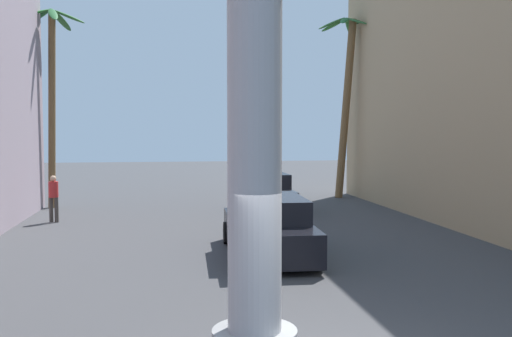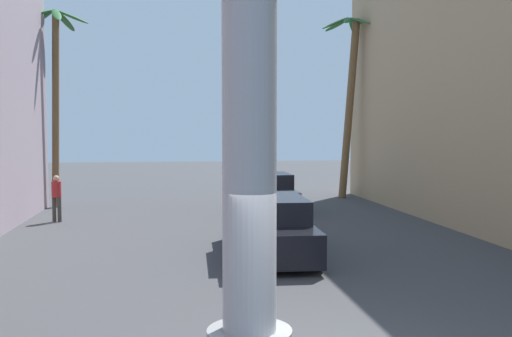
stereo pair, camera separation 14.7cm
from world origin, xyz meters
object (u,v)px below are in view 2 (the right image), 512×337
object	(u,v)px
car_far	(268,193)
pedestrian_far_left	(57,195)
palm_tree_far_right	(349,87)
palm_tree_far_left	(55,83)
car_lead	(268,228)

from	to	relation	value
car_far	pedestrian_far_left	distance (m)	8.22
car_far	palm_tree_far_right	bearing A→B (deg)	40.82
palm_tree_far_right	pedestrian_far_left	distance (m)	14.66
palm_tree_far_left	car_far	bearing A→B (deg)	-15.55
palm_tree_far_left	palm_tree_far_right	distance (m)	13.58
car_far	palm_tree_far_right	world-z (taller)	palm_tree_far_right
pedestrian_far_left	palm_tree_far_left	bearing A→B (deg)	100.20
car_lead	car_far	world-z (taller)	same
palm_tree_far_left	palm_tree_far_right	size ratio (longest dim) A/B	0.95
car_far	palm_tree_far_left	distance (m)	10.22
car_far	palm_tree_far_right	xyz separation A→B (m)	(4.70, 4.06, 4.67)
car_lead	palm_tree_far_right	bearing A→B (deg)	63.64
car_lead	palm_tree_far_left	world-z (taller)	palm_tree_far_left
car_lead	palm_tree_far_right	xyz separation A→B (m)	(6.12, 12.34, 4.67)
pedestrian_far_left	car_lead	bearing A→B (deg)	-44.93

